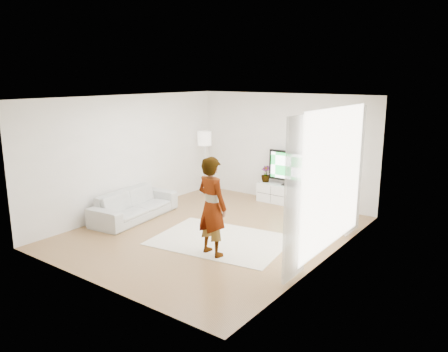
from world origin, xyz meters
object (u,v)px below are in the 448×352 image
Objects in this scene: rug at (221,240)px; media_console at (290,195)px; television at (292,167)px; sofa at (135,205)px; floor_lamp at (205,141)px; player at (212,206)px.

media_console is at bearing 91.54° from rug.
television is 3.99m from sofa.
television is 2.57m from floor_lamp.
player is (0.38, -3.77, -0.04)m from television.
sofa is 2.97m from floor_lamp.
rug is 1.49× the size of floor_lamp.
player is at bearing -49.49° from floor_lamp.
sofa reaches higher than rug.
rug is (0.08, -3.12, -0.96)m from television.
floor_lamp is at bearing 133.55° from rug.
player is at bearing -65.55° from rug.
television is 0.73× the size of floor_lamp.
media_console is 0.79× the size of sofa.
sofa reaches higher than media_console.
television is 0.70× the size of player.
floor_lamp is (-2.87, 3.35, 0.54)m from player.
rug is at bearing -46.45° from floor_lamp.
sofa is (-2.45, -0.03, 0.32)m from rug.
media_console is at bearing -44.11° from sofa.
player is (0.38, -3.74, 0.68)m from media_console.
television is 0.49× the size of rug.
sofa is (-2.37, -3.12, 0.08)m from media_console.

